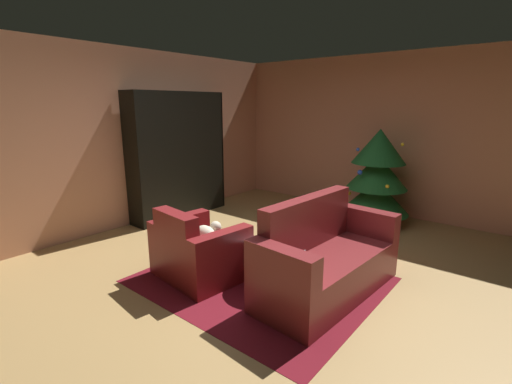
# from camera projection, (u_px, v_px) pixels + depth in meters

# --- Properties ---
(ground_plane) EXTENTS (7.66, 7.66, 0.00)m
(ground_plane) POSITION_uv_depth(u_px,v_px,m) (260.00, 273.00, 4.06)
(ground_plane) COLOR #A7824C
(wall_back) EXTENTS (5.42, 0.06, 2.67)m
(wall_back) POSITION_uv_depth(u_px,v_px,m) (377.00, 135.00, 6.17)
(wall_back) COLOR tan
(wall_back) RESTS_ON ground
(wall_left) EXTENTS (0.06, 6.51, 2.67)m
(wall_left) POSITION_uv_depth(u_px,v_px,m) (120.00, 140.00, 5.38)
(wall_left) COLOR tan
(wall_left) RESTS_ON ground
(area_rug) EXTENTS (2.36, 2.01, 0.01)m
(area_rug) POSITION_uv_depth(u_px,v_px,m) (260.00, 280.00, 3.90)
(area_rug) COLOR maroon
(area_rug) RESTS_ON ground
(bookshelf_unit) EXTENTS (0.39, 1.74, 2.05)m
(bookshelf_unit) POSITION_uv_depth(u_px,v_px,m) (184.00, 155.00, 6.04)
(bookshelf_unit) COLOR black
(bookshelf_unit) RESTS_ON ground
(armchair_red) EXTENTS (1.00, 0.85, 0.79)m
(armchair_red) POSITION_uv_depth(u_px,v_px,m) (198.00, 252.00, 3.92)
(armchair_red) COLOR maroon
(armchair_red) RESTS_ON ground
(couch_red) EXTENTS (0.81, 1.73, 0.95)m
(couch_red) POSITION_uv_depth(u_px,v_px,m) (325.00, 261.00, 3.60)
(couch_red) COLOR maroon
(couch_red) RESTS_ON ground
(coffee_table) EXTENTS (0.64, 0.64, 0.45)m
(coffee_table) POSITION_uv_depth(u_px,v_px,m) (276.00, 248.00, 3.73)
(coffee_table) COLOR black
(coffee_table) RESTS_ON ground
(book_stack_on_table) EXTENTS (0.20, 0.18, 0.08)m
(book_stack_on_table) POSITION_uv_depth(u_px,v_px,m) (274.00, 240.00, 3.73)
(book_stack_on_table) COLOR #B23727
(book_stack_on_table) RESTS_ON coffee_table
(bottle_on_table) EXTENTS (0.07, 0.07, 0.30)m
(bottle_on_table) POSITION_uv_depth(u_px,v_px,m) (292.00, 237.00, 3.59)
(bottle_on_table) COLOR navy
(bottle_on_table) RESTS_ON coffee_table
(decorated_tree) EXTENTS (1.03, 1.03, 1.49)m
(decorated_tree) POSITION_uv_depth(u_px,v_px,m) (377.00, 176.00, 5.60)
(decorated_tree) COLOR brown
(decorated_tree) RESTS_ON ground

